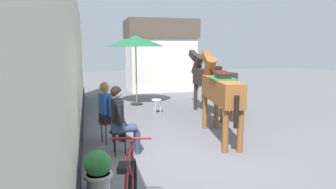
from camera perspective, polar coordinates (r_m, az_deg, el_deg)
ground_plane at (r=9.18m, az=-0.44°, el=-4.75°), size 40.00×40.00×0.00m
pub_facade_wall at (r=7.19m, az=-17.47°, el=3.54°), size 0.34×14.00×3.40m
distant_cottage at (r=15.78m, az=-1.53°, el=7.45°), size 3.40×2.60×3.50m
seated_visitor_near at (r=6.21m, az=-8.74°, el=-4.03°), size 0.61×0.49×1.39m
seated_visitor_far at (r=6.99m, az=-10.91°, el=-2.66°), size 0.61×0.49×1.39m
saddled_horse_near at (r=7.33m, az=9.54°, el=0.93°), size 0.78×2.98×2.06m
saddled_horse_far at (r=9.91m, az=7.99°, el=2.95°), size 0.60×3.00×2.06m
flower_planter_near at (r=4.80m, az=-12.82°, el=-13.53°), size 0.43×0.43×0.64m
cafe_parasol at (r=11.50m, az=-6.00°, el=9.77°), size 2.10×2.10×2.58m
spare_stool_white at (r=10.07m, az=-2.14°, el=-1.24°), size 0.32×0.32×0.46m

